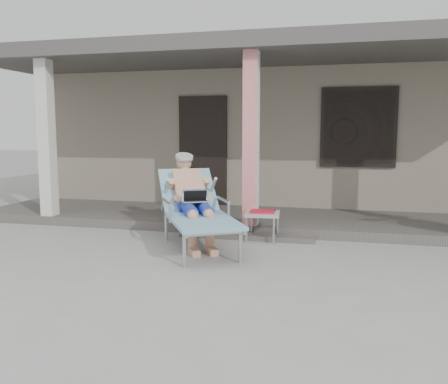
# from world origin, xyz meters

# --- Properties ---
(ground) EXTENTS (60.00, 60.00, 0.00)m
(ground) POSITION_xyz_m (0.00, 0.00, 0.00)
(ground) COLOR #9E9E99
(ground) RESTS_ON ground
(house) EXTENTS (10.40, 5.40, 3.30)m
(house) POSITION_xyz_m (0.00, 6.50, 1.67)
(house) COLOR gray
(house) RESTS_ON ground
(porch_deck) EXTENTS (10.00, 2.00, 0.15)m
(porch_deck) POSITION_xyz_m (0.00, 3.00, 0.07)
(porch_deck) COLOR #605B56
(porch_deck) RESTS_ON ground
(porch_overhang) EXTENTS (10.00, 2.30, 2.85)m
(porch_overhang) POSITION_xyz_m (0.00, 2.95, 2.79)
(porch_overhang) COLOR silver
(porch_overhang) RESTS_ON porch_deck
(porch_step) EXTENTS (2.00, 0.30, 0.07)m
(porch_step) POSITION_xyz_m (0.00, 1.85, 0.04)
(porch_step) COLOR #605B56
(porch_step) RESTS_ON ground
(lounger) EXTENTS (1.67, 2.13, 1.36)m
(lounger) POSITION_xyz_m (-0.62, 1.26, 0.84)
(lounger) COLOR #B7B7BC
(lounger) RESTS_ON ground
(side_table) EXTENTS (0.54, 0.54, 0.44)m
(side_table) POSITION_xyz_m (0.24, 1.79, 0.37)
(side_table) COLOR #A7A8A3
(side_table) RESTS_ON ground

